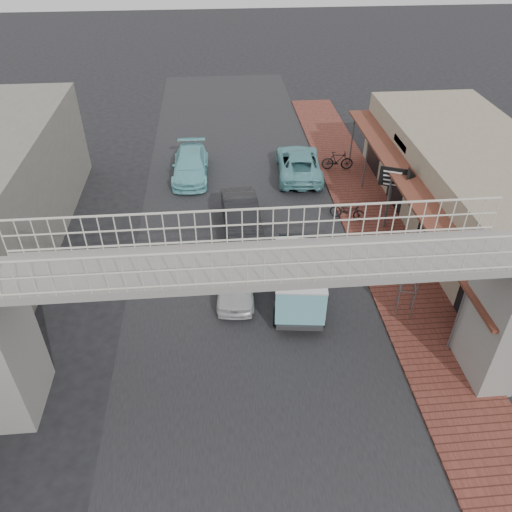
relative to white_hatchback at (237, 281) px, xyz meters
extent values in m
plane|color=black|center=(0.50, -0.82, -0.63)|extent=(120.00, 120.00, 0.00)
cube|color=black|center=(0.50, -0.82, -0.62)|extent=(10.00, 60.00, 0.01)
cube|color=brown|center=(7.00, 2.18, -0.58)|extent=(3.00, 40.00, 0.10)
cube|color=gray|center=(11.50, 3.18, 1.37)|extent=(6.00, 18.00, 4.00)
cube|color=brown|center=(8.20, 3.18, 2.27)|extent=(1.80, 18.00, 0.12)
cube|color=silver|center=(8.55, 6.68, 2.67)|extent=(0.08, 2.60, 0.90)
cube|color=#B21914|center=(8.55, 0.18, 2.67)|extent=(0.08, 2.20, 0.80)
cube|color=gray|center=(-7.10, -4.82, 1.87)|extent=(1.20, 2.40, 5.00)
cube|color=gray|center=(8.10, -4.82, 1.87)|extent=(1.20, 2.40, 5.00)
cube|color=gray|center=(0.50, -4.82, 4.49)|extent=(14.00, 2.00, 0.24)
cube|color=beige|center=(0.50, -3.87, 5.16)|extent=(14.00, 0.08, 1.10)
cube|color=beige|center=(0.50, -5.77, 5.16)|extent=(14.00, 0.08, 1.10)
imported|color=silver|center=(0.00, 0.00, 0.00)|extent=(1.84, 3.82, 1.26)
imported|color=black|center=(0.50, 4.64, 0.14)|extent=(1.88, 4.76, 1.54)
imported|color=#69B0B7|center=(4.15, 10.14, 0.10)|extent=(2.79, 5.38, 1.45)
imported|color=#7CD2D8|center=(-2.05, 10.47, 0.07)|extent=(2.08, 4.85, 1.39)
cylinder|color=black|center=(1.76, 0.92, -0.25)|extent=(0.35, 0.78, 0.75)
cylinder|color=black|center=(3.43, 0.72, -0.25)|extent=(0.35, 0.78, 0.75)
cylinder|color=black|center=(1.41, -1.96, -0.25)|extent=(0.35, 0.78, 0.75)
cylinder|color=black|center=(3.08, -2.16, -0.25)|extent=(0.35, 0.78, 0.75)
cube|color=#7FD0DD|center=(2.38, -0.94, 0.64)|extent=(2.23, 3.64, 1.45)
cube|color=#7FD0DD|center=(2.62, 1.04, 0.40)|extent=(1.85, 1.17, 0.97)
cube|color=black|center=(2.38, -0.94, 1.04)|extent=(2.20, 3.01, 0.54)
cube|color=silver|center=(2.38, -0.94, 1.40)|extent=(2.25, 3.64, 0.06)
imported|color=black|center=(5.80, 5.05, -0.06)|extent=(1.87, 1.27, 0.93)
imported|color=black|center=(6.47, 10.44, 0.02)|extent=(1.87, 0.68, 1.10)
cylinder|color=#59595B|center=(6.18, -1.53, 0.64)|extent=(0.04, 0.04, 2.34)
cylinder|color=#59595B|center=(6.71, -1.70, 0.64)|extent=(0.04, 0.04, 2.34)
cylinder|color=#59595B|center=(6.01, -2.06, 0.64)|extent=(0.04, 0.04, 2.34)
cylinder|color=#59595B|center=(6.54, -2.23, 0.64)|extent=(0.04, 0.04, 2.34)
cylinder|color=silver|center=(6.36, -1.88, 2.20)|extent=(0.80, 0.48, 0.76)
cylinder|color=beige|center=(6.32, -2.01, 2.20)|extent=(0.64, 0.22, 0.67)
cylinder|color=beige|center=(6.40, -1.75, 2.20)|extent=(0.64, 0.22, 0.67)
cylinder|color=#59595B|center=(7.51, 4.30, 1.01)|extent=(0.11, 0.11, 3.07)
cube|color=black|center=(7.50, 4.27, 2.12)|extent=(1.19, 0.56, 0.95)
cone|color=black|center=(8.32, 3.91, 2.12)|extent=(1.05, 1.32, 1.16)
cube|color=white|center=(7.43, 4.26, 2.06)|extent=(0.78, 0.35, 0.63)
camera|label=1|loc=(-0.57, -15.62, 12.88)|focal=35.00mm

